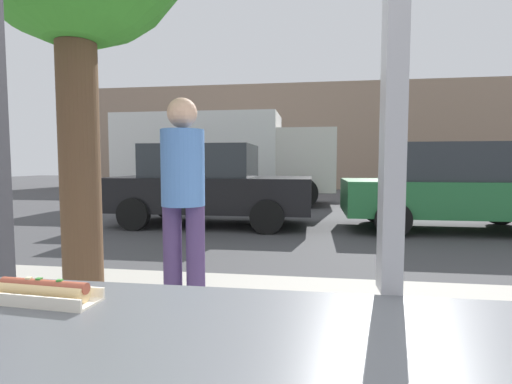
% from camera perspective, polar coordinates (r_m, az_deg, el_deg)
% --- Properties ---
extents(ground_plane, '(60.00, 60.00, 0.00)m').
position_cam_1_polar(ground_plane, '(8.99, 9.43, -4.19)').
color(ground_plane, '#424244').
extents(sidewalk_strip, '(16.00, 2.80, 0.15)m').
position_cam_1_polar(sidewalk_strip, '(2.78, 12.24, -22.08)').
color(sidewalk_strip, '#B2ADA3').
rests_on(sidewalk_strip, ground).
extents(building_facade_far, '(28.00, 1.20, 5.37)m').
position_cam_1_polar(building_facade_far, '(20.49, 8.88, 8.04)').
color(building_facade_far, gray).
rests_on(building_facade_far, ground).
extents(hotdog_tray_far, '(0.25, 0.10, 0.05)m').
position_cam_1_polar(hotdog_tray_far, '(1.01, -28.76, -12.77)').
color(hotdog_tray_far, beige).
rests_on(hotdog_tray_far, window_counter).
extents(parked_car_black, '(4.23, 1.98, 1.70)m').
position_cam_1_polar(parked_car_black, '(8.25, -7.10, 1.10)').
color(parked_car_black, black).
rests_on(parked_car_black, ground).
extents(parked_car_green, '(4.12, 2.02, 1.69)m').
position_cam_1_polar(parked_car_green, '(8.40, 26.88, 0.69)').
color(parked_car_green, '#236B38').
rests_on(parked_car_green, ground).
extents(box_truck, '(6.91, 2.44, 2.87)m').
position_cam_1_polar(box_truck, '(12.64, -5.02, 5.45)').
color(box_truck, silver).
rests_on(box_truck, ground).
extents(pedestrian, '(0.32, 0.32, 1.63)m').
position_cam_1_polar(pedestrian, '(2.91, -10.69, -0.15)').
color(pedestrian, '#463360').
rests_on(pedestrian, sidewalk_strip).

